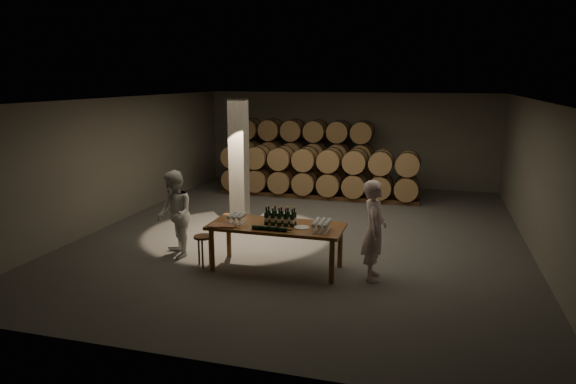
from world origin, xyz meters
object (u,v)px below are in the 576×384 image
(tasting_table, at_px, (277,230))
(person_woman, at_px, (174,214))
(notebook_near, at_px, (228,226))
(bottle_cluster, at_px, (280,218))
(plate, at_px, (302,228))
(stool, at_px, (203,241))
(person_man, at_px, (374,230))

(tasting_table, distance_m, person_woman, 2.26)
(notebook_near, bearing_deg, bottle_cluster, 17.97)
(plate, distance_m, stool, 2.02)
(bottle_cluster, relative_size, plate, 2.06)
(tasting_table, xyz_separation_m, stool, (-1.45, -0.24, -0.28))
(notebook_near, relative_size, person_man, 0.15)
(person_man, bearing_deg, plate, 88.28)
(bottle_cluster, bearing_deg, person_man, -0.63)
(notebook_near, bearing_deg, plate, 6.34)
(tasting_table, xyz_separation_m, notebook_near, (-0.85, -0.39, 0.12))
(tasting_table, height_order, person_man, person_man)
(notebook_near, height_order, stool, notebook_near)
(bottle_cluster, xyz_separation_m, stool, (-1.52, -0.27, -0.51))
(notebook_near, distance_m, stool, 0.74)
(tasting_table, bearing_deg, stool, -170.59)
(notebook_near, relative_size, stool, 0.44)
(tasting_table, xyz_separation_m, bottle_cluster, (0.07, 0.03, 0.23))
(bottle_cluster, distance_m, plate, 0.48)
(person_man, bearing_deg, stool, 89.02)
(bottle_cluster, bearing_deg, stool, -169.83)
(bottle_cluster, xyz_separation_m, plate, (0.45, -0.10, -0.12))
(person_man, height_order, person_woman, person_man)
(bottle_cluster, bearing_deg, notebook_near, -155.44)
(tasting_table, relative_size, stool, 4.16)
(stool, distance_m, person_woman, 0.98)
(tasting_table, distance_m, notebook_near, 0.94)
(plate, bearing_deg, notebook_near, -167.07)
(tasting_table, relative_size, notebook_near, 9.53)
(tasting_table, relative_size, person_woman, 1.43)
(person_man, xyz_separation_m, person_woman, (-4.13, 0.12, -0.03))
(notebook_near, xyz_separation_m, person_man, (2.72, 0.40, 0.02))
(tasting_table, distance_m, bottle_cluster, 0.24)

